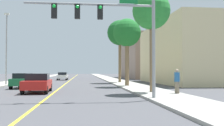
{
  "coord_description": "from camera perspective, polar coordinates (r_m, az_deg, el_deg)",
  "views": [
    {
      "loc": [
        2.28,
        -4.61,
        1.76
      ],
      "look_at": [
        5.15,
        21.05,
        2.51
      ],
      "focal_mm": 42.03,
      "sensor_mm": 36.0,
      "label": 1
    }
  ],
  "objects": [
    {
      "name": "palm_far",
      "position": [
        37.25,
        1.7,
        6.47
      ],
      "size": [
        3.54,
        3.54,
        8.73
      ],
      "color": "brown",
      "rests_on": "sidewalk_right"
    },
    {
      "name": "sidewalk_left",
      "position": [
        47.7,
        -18.54,
        -3.6
      ],
      "size": [
        3.32,
        168.0,
        0.15
      ],
      "primitive_type": "cube",
      "color": "#9E9B93",
      "rests_on": "ground"
    },
    {
      "name": "palm_mid",
      "position": [
        28.63,
        3.27,
        6.4
      ],
      "size": [
        3.03,
        3.03,
        7.25
      ],
      "color": "brown",
      "rests_on": "sidewalk_right"
    },
    {
      "name": "car_red",
      "position": [
        21.74,
        -15.89,
        -4.2
      ],
      "size": [
        2.03,
        4.28,
        1.53
      ],
      "rotation": [
        0.0,
        0.0,
        0.03
      ],
      "color": "red",
      "rests_on": "ground"
    },
    {
      "name": "street_lamp",
      "position": [
        32.99,
        -21.98,
        3.66
      ],
      "size": [
        0.56,
        0.28,
        8.34
      ],
      "color": "gray",
      "rests_on": "sidewalk_left"
    },
    {
      "name": "pedestrian",
      "position": [
        19.02,
        13.96,
        -3.88
      ],
      "size": [
        0.38,
        0.38,
        1.71
      ],
      "rotation": [
        0.0,
        0.0,
        0.06
      ],
      "color": "#726651",
      "rests_on": "sidewalk_right"
    },
    {
      "name": "car_green",
      "position": [
        27.65,
        -18.75,
        -3.63
      ],
      "size": [
        1.79,
        4.39,
        1.5
      ],
      "rotation": [
        0.0,
        0.0,
        -0.01
      ],
      "color": "#196638",
      "rests_on": "ground"
    },
    {
      "name": "car_white",
      "position": [
        49.58,
        -10.69,
        -2.8
      ],
      "size": [
        1.85,
        4.06,
        1.44
      ],
      "rotation": [
        0.0,
        0.0,
        -0.02
      ],
      "color": "white",
      "rests_on": "ground"
    },
    {
      "name": "building_right_far",
      "position": [
        62.58,
        10.56,
        1.13
      ],
      "size": [
        16.24,
        20.23,
        9.56
      ],
      "primitive_type": "cube",
      "color": "gray",
      "rests_on": "ground"
    },
    {
      "name": "lane_marking_center",
      "position": [
        46.7,
        -9.2,
        -3.79
      ],
      "size": [
        0.16,
        144.0,
        0.01
      ],
      "primitive_type": "cube",
      "color": "yellow",
      "rests_on": "ground"
    },
    {
      "name": "building_right_near",
      "position": [
        39.32,
        18.58,
        1.93
      ],
      "size": [
        12.95,
        19.61,
        8.33
      ],
      "primitive_type": "cube",
      "color": "beige",
      "rests_on": "ground"
    },
    {
      "name": "traffic_signal_mast",
      "position": [
        15.56,
        -0.05,
        8.6
      ],
      "size": [
        7.65,
        0.36,
        6.05
      ],
      "color": "gray",
      "rests_on": "sidewalk_right"
    },
    {
      "name": "palm_near",
      "position": [
        20.56,
        8.54,
        11.01
      ],
      "size": [
        2.89,
        2.89,
        7.63
      ],
      "color": "brown",
      "rests_on": "sidewalk_right"
    },
    {
      "name": "sidewalk_right",
      "position": [
        46.96,
        0.3,
        -3.72
      ],
      "size": [
        3.32,
        168.0,
        0.15
      ],
      "primitive_type": "cube",
      "color": "#9E9B93",
      "rests_on": "ground"
    },
    {
      "name": "ground",
      "position": [
        46.7,
        -9.2,
        -3.8
      ],
      "size": [
        192.0,
        192.0,
        0.0
      ],
      "primitive_type": "plane",
      "color": "#47474C"
    }
  ]
}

